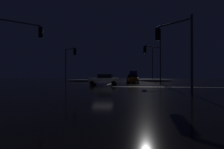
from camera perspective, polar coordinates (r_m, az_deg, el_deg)
name	(u,v)px	position (r m, az deg, el deg)	size (l,w,h in m)	color
ground	(103,87)	(22.35, -3.04, -4.03)	(120.00, 120.00, 0.10)	black
stop_line_north	(111,84)	(30.06, -0.30, -2.96)	(0.35, 13.38, 0.01)	white
centre_line_ns	(118,81)	(41.58, 1.88, -2.22)	(22.00, 0.15, 0.01)	yellow
crosswalk_bar_east	(168,87)	(22.30, 17.47, -3.89)	(13.38, 0.40, 0.01)	white
snow_bank_left_curb	(81,80)	(42.59, -9.86, -1.86)	(7.56, 1.50, 0.46)	white
snow_bank_right_curb	(156,80)	(40.75, 13.93, -1.87)	(8.13, 1.50, 0.54)	white
sedan_orange	(133,79)	(32.09, 6.79, -1.36)	(2.02, 4.33, 1.57)	#C66014
sedan_black	(132,78)	(37.87, 6.35, -1.20)	(2.02, 4.33, 1.57)	black
sedan_green	(132,78)	(43.96, 6.35, -1.07)	(2.02, 4.33, 1.57)	#14512D
sedan_blue	(133,78)	(49.56, 6.80, -0.98)	(2.02, 4.33, 1.57)	navy
sedan_silver	(132,77)	(55.23, 6.49, -0.91)	(2.02, 4.33, 1.57)	#B7B7BC
box_truck	(133,75)	(63.06, 6.91, 0.00)	(2.68, 8.28, 3.08)	navy
sedan_white_crossing	(104,80)	(25.67, -2.56, -1.64)	(4.33, 2.02, 1.57)	silver
traffic_signal_nw	(69,59)	(31.25, -13.56, 4.95)	(2.92, 2.92, 6.19)	#4C4C51
traffic_signal_ne	(154,57)	(29.30, 13.41, 5.42)	(3.01, 3.01, 6.28)	#4C4C51
traffic_signal_se	(176,42)	(15.21, 19.80, 9.71)	(2.49, 2.49, 5.93)	#4C4C51
traffic_signal_sw	(13,41)	(18.85, -29.23, 9.46)	(3.20, 3.20, 6.68)	#4C4C51
streetlamp_right_far	(152,61)	(51.73, 12.91, 4.14)	(0.44, 0.44, 9.39)	#424247
streetlamp_right_near	(160,52)	(35.96, 15.32, 6.87)	(0.44, 0.44, 10.34)	#424247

